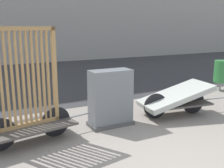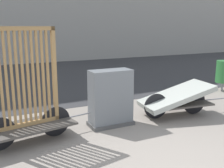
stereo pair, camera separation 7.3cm
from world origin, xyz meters
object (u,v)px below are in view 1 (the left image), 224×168
Objects in this scene: bike_cart_with_bedframe at (28,106)px; trash_bin at (221,71)px; bike_cart_with_mattress at (175,98)px; utility_cabinet at (111,100)px.

trash_bin is (6.24, 1.28, -0.06)m from bike_cart_with_bedframe.
bike_cart_with_bedframe is at bearing -172.67° from bike_cart_with_mattress.
bike_cart_with_mattress is at bearing -5.08° from utility_cabinet.
utility_cabinet is at bearing -5.48° from bike_cart_with_bedframe.
bike_cart_with_bedframe reaches higher than bike_cart_with_mattress.
bike_cart_with_bedframe is at bearing -168.38° from trash_bin.
trash_bin is (2.96, 1.29, 0.20)m from bike_cart_with_mattress.
trash_bin is at bearing 1.30° from bike_cart_with_bedframe.
bike_cart_with_bedframe is 2.34× the size of trash_bin.
trash_bin is at bearing 30.85° from bike_cart_with_mattress.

